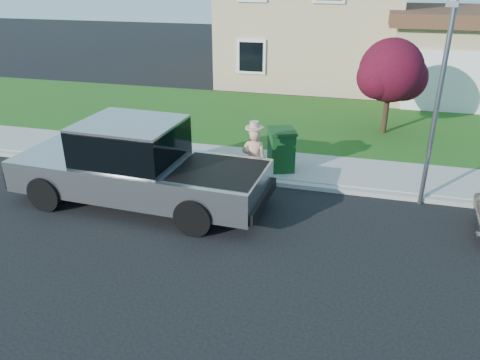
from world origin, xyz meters
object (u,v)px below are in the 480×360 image
ornamental_tree (392,74)px  street_lamp (439,95)px  pickup_truck (138,167)px  woman (254,159)px  trash_bin (281,149)px

ornamental_tree → street_lamp: bearing=-81.7°
pickup_truck → woman: size_ratio=3.41×
trash_bin → street_lamp: street_lamp is taller
street_lamp → pickup_truck: bearing=-152.1°
pickup_truck → woman: pickup_truck is taller
ornamental_tree → trash_bin: bearing=-124.1°
woman → street_lamp: bearing=174.3°
pickup_truck → woman: (2.45, 1.33, -0.07)m
ornamental_tree → street_lamp: 5.15m
woman → street_lamp: (3.99, 0.27, 1.78)m
woman → trash_bin: 1.30m
woman → trash_bin: size_ratio=1.62×
woman → ornamental_tree: 6.36m
pickup_truck → woman: bearing=31.4°
street_lamp → trash_bin: bearing=179.0°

